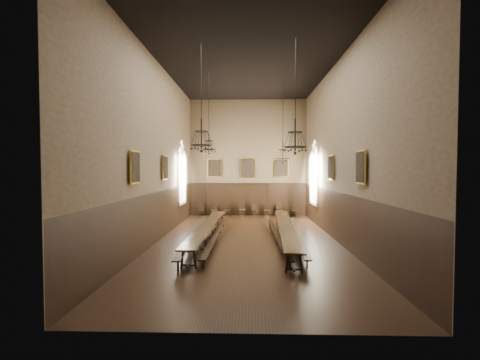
{
  "coord_description": "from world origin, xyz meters",
  "views": [
    {
      "loc": [
        0.08,
        -15.94,
        3.63
      ],
      "look_at": [
        -0.4,
        1.5,
        3.02
      ],
      "focal_mm": 24.0,
      "sensor_mm": 36.0,
      "label": 1
    }
  ],
  "objects_px": {
    "chandelier_front_right": "(295,140)",
    "chandelier_front_left": "(201,139)",
    "bench_left_outer": "(195,234)",
    "chandelier_back_right": "(283,153)",
    "chandelier_back_left": "(209,144)",
    "chair_3": "(242,212)",
    "chair_5": "(267,213)",
    "chair_4": "(255,213)",
    "chair_6": "(280,212)",
    "table_left": "(208,232)",
    "chair_0": "(202,212)",
    "bench_left_inner": "(216,237)",
    "bench_right_inner": "(277,237)",
    "chair_7": "(294,213)",
    "bench_right_outer": "(297,236)",
    "chair_2": "(227,212)",
    "chair_1": "(214,212)",
    "table_right": "(286,234)"
  },
  "relations": [
    {
      "from": "chandelier_front_right",
      "to": "chandelier_front_left",
      "type": "bearing_deg",
      "value": 173.3
    },
    {
      "from": "bench_left_outer",
      "to": "chandelier_front_left",
      "type": "distance_m",
      "value": 5.2
    },
    {
      "from": "chandelier_front_left",
      "to": "chandelier_back_right",
      "type": "bearing_deg",
      "value": 51.1
    },
    {
      "from": "chandelier_back_left",
      "to": "chandelier_back_right",
      "type": "xyz_separation_m",
      "value": [
        4.24,
        0.69,
        -0.49
      ]
    },
    {
      "from": "chandelier_back_right",
      "to": "chandelier_front_right",
      "type": "height_order",
      "value": "same"
    },
    {
      "from": "chair_3",
      "to": "chandelier_front_right",
      "type": "bearing_deg",
      "value": -85.35
    },
    {
      "from": "chair_3",
      "to": "chair_5",
      "type": "bearing_deg",
      "value": -7.72
    },
    {
      "from": "chair_4",
      "to": "chair_6",
      "type": "relative_size",
      "value": 0.88
    },
    {
      "from": "chair_3",
      "to": "chandelier_front_left",
      "type": "distance_m",
      "value": 11.68
    },
    {
      "from": "table_left",
      "to": "chair_0",
      "type": "relative_size",
      "value": 11.0
    },
    {
      "from": "table_left",
      "to": "chandelier_front_right",
      "type": "distance_m",
      "value": 6.59
    },
    {
      "from": "chair_0",
      "to": "chandelier_front_left",
      "type": "relative_size",
      "value": 0.21
    },
    {
      "from": "chandelier_front_left",
      "to": "chair_4",
      "type": "bearing_deg",
      "value": 76.66
    },
    {
      "from": "table_left",
      "to": "chair_6",
      "type": "height_order",
      "value": "chair_6"
    },
    {
      "from": "chair_0",
      "to": "bench_left_inner",
      "type": "bearing_deg",
      "value": -85.77
    },
    {
      "from": "bench_left_outer",
      "to": "chair_3",
      "type": "distance_m",
      "value": 8.64
    },
    {
      "from": "bench_right_inner",
      "to": "chandelier_back_left",
      "type": "xyz_separation_m",
      "value": [
        -3.66,
        2.43,
        4.77
      ]
    },
    {
      "from": "bench_left_outer",
      "to": "chair_6",
      "type": "xyz_separation_m",
      "value": [
        5.07,
        8.38,
        0.01
      ]
    },
    {
      "from": "chair_4",
      "to": "chair_7",
      "type": "distance_m",
      "value": 2.99
    },
    {
      "from": "chair_0",
      "to": "chandelier_back_left",
      "type": "distance_m",
      "value": 8.07
    },
    {
      "from": "bench_right_inner",
      "to": "chair_3",
      "type": "xyz_separation_m",
      "value": [
        -1.9,
        8.74,
        0.05
      ]
    },
    {
      "from": "bench_right_outer",
      "to": "chair_2",
      "type": "bearing_deg",
      "value": 115.53
    },
    {
      "from": "chair_3",
      "to": "chandelier_front_right",
      "type": "distance_m",
      "value": 12.2
    },
    {
      "from": "chair_7",
      "to": "chandelier_front_left",
      "type": "distance_m",
      "value": 12.82
    },
    {
      "from": "bench_left_inner",
      "to": "chair_1",
      "type": "bearing_deg",
      "value": 96.85
    },
    {
      "from": "chandelier_front_right",
      "to": "chandelier_back_left",
      "type": "bearing_deg",
      "value": 131.18
    },
    {
      "from": "bench_left_outer",
      "to": "chair_6",
      "type": "height_order",
      "value": "chair_6"
    },
    {
      "from": "bench_left_inner",
      "to": "chair_0",
      "type": "distance_m",
      "value": 8.95
    },
    {
      "from": "table_left",
      "to": "chair_2",
      "type": "height_order",
      "value": "chair_2"
    },
    {
      "from": "chair_7",
      "to": "chandelier_front_right",
      "type": "relative_size",
      "value": 0.2
    },
    {
      "from": "bench_left_outer",
      "to": "bench_right_outer",
      "type": "height_order",
      "value": "bench_left_outer"
    },
    {
      "from": "table_right",
      "to": "chandelier_front_right",
      "type": "relative_size",
      "value": 2.3
    },
    {
      "from": "table_left",
      "to": "chair_5",
      "type": "bearing_deg",
      "value": 67.18
    },
    {
      "from": "chair_1",
      "to": "chair_7",
      "type": "bearing_deg",
      "value": 7.2
    },
    {
      "from": "table_left",
      "to": "bench_left_outer",
      "type": "relative_size",
      "value": 0.99
    },
    {
      "from": "chandelier_front_left",
      "to": "chair_7",
      "type": "bearing_deg",
      "value": 62.51
    },
    {
      "from": "table_left",
      "to": "chair_7",
      "type": "bearing_deg",
      "value": 56.06
    },
    {
      "from": "table_left",
      "to": "bench_left_outer",
      "type": "xyz_separation_m",
      "value": [
        -0.64,
        -0.09,
        -0.1
      ]
    },
    {
      "from": "bench_right_outer",
      "to": "chair_0",
      "type": "relative_size",
      "value": 10.13
    },
    {
      "from": "table_right",
      "to": "chair_1",
      "type": "distance_m",
      "value": 9.78
    },
    {
      "from": "chair_2",
      "to": "chandelier_front_left",
      "type": "relative_size",
      "value": 0.22
    },
    {
      "from": "table_left",
      "to": "chair_5",
      "type": "distance_m",
      "value": 8.96
    },
    {
      "from": "chandelier_back_right",
      "to": "chair_4",
      "type": "bearing_deg",
      "value": 104.89
    },
    {
      "from": "table_left",
      "to": "chandelier_front_left",
      "type": "height_order",
      "value": "chandelier_front_left"
    },
    {
      "from": "chair_6",
      "to": "chandelier_front_right",
      "type": "bearing_deg",
      "value": -100.89
    },
    {
      "from": "bench_right_inner",
      "to": "chair_1",
      "type": "bearing_deg",
      "value": 114.73
    },
    {
      "from": "bench_left_outer",
      "to": "table_right",
      "type": "bearing_deg",
      "value": -2.47
    },
    {
      "from": "bench_left_outer",
      "to": "chair_4",
      "type": "distance_m",
      "value": 8.98
    },
    {
      "from": "chair_3",
      "to": "chandelier_front_right",
      "type": "relative_size",
      "value": 0.23
    },
    {
      "from": "chandelier_back_left",
      "to": "chair_6",
      "type": "bearing_deg",
      "value": 53.94
    }
  ]
}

